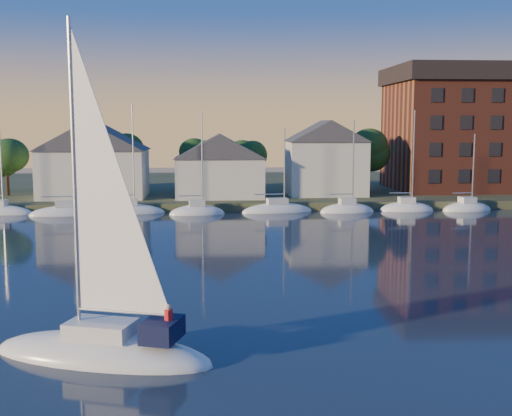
{
  "coord_description": "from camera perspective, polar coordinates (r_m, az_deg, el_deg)",
  "views": [
    {
      "loc": [
        -6.84,
        -24.92,
        10.18
      ],
      "look_at": [
        -3.7,
        22.0,
        4.07
      ],
      "focal_mm": 45.0,
      "sensor_mm": 36.0,
      "label": 1
    }
  ],
  "objects": [
    {
      "name": "wooden_dock",
      "position": [
        77.89,
        1.25,
        -0.12
      ],
      "size": [
        120.0,
        3.0,
        1.0
      ],
      "primitive_type": "cube",
      "color": "brown",
      "rests_on": "ground"
    },
    {
      "name": "clubhouse_west",
      "position": [
        84.4,
        -14.21,
        4.29
      ],
      "size": [
        13.65,
        9.45,
        9.64
      ],
      "color": "silver",
      "rests_on": "shoreline_land"
    },
    {
      "name": "moored_fleet",
      "position": [
        74.61,
        -4.68,
        -0.39
      ],
      "size": [
        71.5,
        2.4,
        12.05
      ],
      "color": "silver",
      "rests_on": "ground"
    },
    {
      "name": "clubhouse_centre",
      "position": [
        82.08,
        -3.24,
        3.86
      ],
      "size": [
        11.55,
        8.4,
        8.08
      ],
      "color": "silver",
      "rests_on": "shoreline_land"
    },
    {
      "name": "condo_block",
      "position": [
        98.72,
        20.76,
        6.69
      ],
      "size": [
        31.0,
        17.0,
        17.4
      ],
      "color": "brown",
      "rests_on": "shoreline_land"
    },
    {
      "name": "shoreline_land",
      "position": [
        100.67,
        0.09,
        1.59
      ],
      "size": [
        160.0,
        50.0,
        2.0
      ],
      "primitive_type": "cube",
      "color": "#373F25",
      "rests_on": "ground"
    },
    {
      "name": "tree_line",
      "position": [
        88.42,
        1.92,
        5.44
      ],
      "size": [
        93.4,
        5.4,
        8.9
      ],
      "color": "#332417",
      "rests_on": "shoreline_land"
    },
    {
      "name": "clubhouse_east",
      "position": [
        85.33,
        6.22,
        4.54
      ],
      "size": [
        10.5,
        8.4,
        9.8
      ],
      "color": "silver",
      "rests_on": "shoreline_land"
    },
    {
      "name": "hero_sailboat",
      "position": [
        29.5,
        -13.32,
        -11.67
      ],
      "size": [
        10.81,
        6.29,
        15.76
      ],
      "rotation": [
        0.0,
        0.0,
        2.83
      ],
      "color": "silver",
      "rests_on": "ground"
    },
    {
      "name": "ground",
      "position": [
        27.78,
        11.06,
        -14.24
      ],
      "size": [
        260.0,
        260.0,
        0.0
      ],
      "primitive_type": "plane",
      "color": "black",
      "rests_on": "ground"
    }
  ]
}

